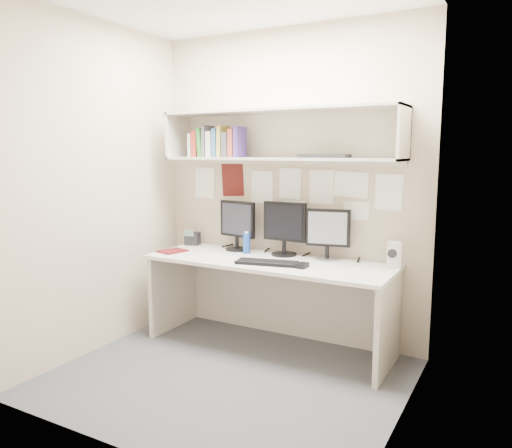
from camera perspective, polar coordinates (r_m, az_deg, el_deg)
The scene contains 19 objects.
floor at distance 3.71m, azimuth -3.36°, elevation -17.10°, with size 2.40×2.00×0.01m, color #424247.
wall_back at distance 4.24m, azimuth 3.72°, elevation 4.37°, with size 2.40×0.02×2.60m, color #B7A68C.
wall_front at distance 2.58m, azimuth -15.53°, elevation 1.50°, with size 2.40×0.02×2.60m, color #B7A68C.
wall_left at distance 4.13m, azimuth -17.80°, elevation 3.89°, with size 0.02×2.00×2.60m, color #B7A68C.
wall_right at distance 2.90m, azimuth 16.89°, elevation 2.19°, with size 0.02×2.00×2.60m, color #B7A68C.
desk at distance 4.10m, azimuth 1.49°, elevation -9.05°, with size 2.00×0.70×0.73m.
overhead_hutch at distance 4.10m, azimuth 2.93°, elevation 10.12°, with size 2.00×0.38×0.40m.
pinned_papers at distance 4.24m, azimuth 3.68°, elevation 3.69°, with size 1.92×0.01×0.48m, color white, non-canonical shape.
monitor_left at distance 4.36m, azimuth -2.15°, elevation 0.10°, with size 0.37×0.20×0.43m.
monitor_center at distance 4.14m, azimuth 3.29°, elevation -0.25°, with size 0.38×0.21×0.44m.
monitor_right at distance 4.00m, azimuth 8.23°, elevation -0.90°, with size 0.35×0.19×0.41m.
keyboard at distance 3.85m, azimuth 1.26°, elevation -4.42°, with size 0.47×0.17×0.02m, color black.
mouse at distance 3.74m, azimuth 5.32°, elevation -4.75°, with size 0.07×0.11×0.03m, color black.
speaker at distance 3.86m, azimuth 15.47°, elevation -3.41°, with size 0.12×0.13×0.19m.
blue_bottle at distance 4.23m, azimuth -1.08°, elevation -2.19°, with size 0.06×0.06×0.19m.
maroon_notebook at distance 4.37m, azimuth -9.52°, elevation -3.06°, with size 0.18×0.22×0.01m, color #530E10.
desk_phone at distance 4.66m, azimuth -7.28°, elevation -1.65°, with size 0.15×0.14×0.15m.
book_stack at distance 4.33m, azimuth -4.47°, elevation 9.19°, with size 0.50×0.17×0.27m.
hutch_tray at distance 3.90m, azimuth 7.75°, elevation 7.71°, with size 0.39×0.15×0.03m, color black.
Camera 1 is at (1.79, -2.83, 1.60)m, focal length 35.00 mm.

